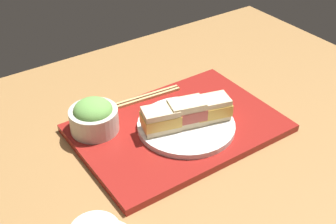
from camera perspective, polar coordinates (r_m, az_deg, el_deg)
ground_plane at (r=98.59cm, az=0.32°, el=-5.00°), size 140.00×100.00×3.00cm
serving_tray at (r=101.21cm, az=1.31°, el=-2.07°), size 45.39×31.18×1.72cm
sandwich_plate at (r=99.52cm, az=2.35°, el=-1.74°), size 21.94×21.94×1.31cm
sandwich_near at (r=99.80cm, az=5.61°, el=0.52°), size 9.21×7.30×5.22cm
sandwich_middle at (r=97.45cm, az=2.40°, el=-0.09°), size 9.09×7.14×5.74cm
sandwich_far at (r=95.71cm, az=-0.95°, el=-0.95°), size 9.16×7.12×5.31cm
salad_bowl at (r=98.61cm, az=-9.53°, el=-0.57°), size 10.81×10.81×7.59cm
chopsticks_pair at (r=109.41cm, az=-3.10°, el=1.84°), size 19.59×3.48×0.70cm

